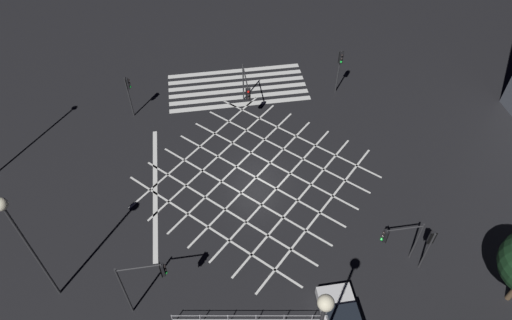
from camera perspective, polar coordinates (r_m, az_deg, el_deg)
The scene contains 10 objects.
ground_plane at distance 30.97m, azimuth 0.00°, elevation -2.19°, with size 200.00×200.00×0.00m, color black.
road_markings at distance 34.59m, azimuth -1.93°, elevation 4.29°, with size 16.98×21.01×0.01m.
traffic_light_median_south at distance 34.08m, azimuth -1.25°, elevation 9.05°, with size 0.36×3.09×3.38m.
traffic_light_se_main at distance 35.13m, azimuth -15.64°, elevation 8.53°, with size 0.39×0.36×3.56m.
traffic_light_nw_main at distance 26.33m, azimuth 17.32°, elevation -9.16°, with size 2.33×0.36×3.31m.
traffic_light_sw_cross at distance 36.62m, azimuth 10.46°, elevation 11.72°, with size 0.36×0.39×3.84m.
traffic_light_nw_cross at distance 26.71m, azimuth 20.87°, elevation -9.61°, with size 0.36×0.39×3.34m.
traffic_light_ne_main at distance 23.65m, azimuth -13.76°, elevation -14.15°, with size 2.39×0.36×4.36m.
street_lamp_far at distance 23.50m, azimuth -27.77°, elevation -7.48°, with size 0.60×0.60×8.27m.
pedestrian_railing at distance 24.86m, azimuth 0.00°, elevation -19.22°, with size 8.59×1.37×1.05m.
Camera 1 is at (3.11, 20.05, 23.40)m, focal length 32.00 mm.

